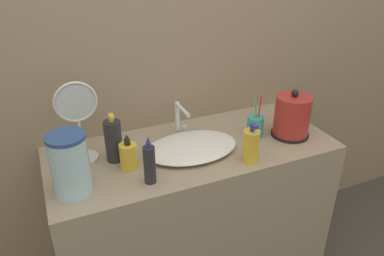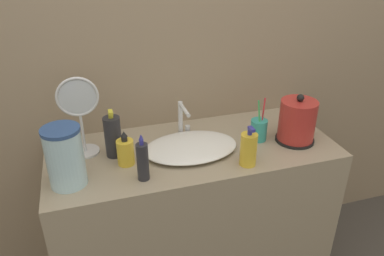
{
  "view_description": "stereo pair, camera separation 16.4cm",
  "coord_description": "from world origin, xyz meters",
  "px_view_note": "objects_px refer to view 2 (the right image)",
  "views": [
    {
      "loc": [
        -0.59,
        -1.06,
        1.67
      ],
      "look_at": [
        -0.01,
        0.27,
        0.91
      ],
      "focal_mm": 35.0,
      "sensor_mm": 36.0,
      "label": 1
    },
    {
      "loc": [
        -0.43,
        -1.12,
        1.67
      ],
      "look_at": [
        -0.01,
        0.27,
        0.91
      ],
      "focal_mm": 35.0,
      "sensor_mm": 36.0,
      "label": 2
    }
  ],
  "objects_px": {
    "electric_kettle": "(297,122)",
    "shampoo_bottle": "(143,161)",
    "mouthwash_bottle": "(126,151)",
    "hand_cream_bottle": "(113,136)",
    "vanity_mirror": "(80,112)",
    "water_pitcher": "(65,157)",
    "toothbrush_cup": "(259,130)",
    "faucet": "(183,118)",
    "lotion_bottle": "(248,149)"
  },
  "relations": [
    {
      "from": "toothbrush_cup",
      "to": "vanity_mirror",
      "type": "relative_size",
      "value": 0.61
    },
    {
      "from": "water_pitcher",
      "to": "faucet",
      "type": "bearing_deg",
      "value": 24.62
    },
    {
      "from": "electric_kettle",
      "to": "lotion_bottle",
      "type": "xyz_separation_m",
      "value": [
        -0.29,
        -0.12,
        -0.02
      ]
    },
    {
      "from": "lotion_bottle",
      "to": "vanity_mirror",
      "type": "xyz_separation_m",
      "value": [
        -0.64,
        0.3,
        0.12
      ]
    },
    {
      "from": "faucet",
      "to": "vanity_mirror",
      "type": "xyz_separation_m",
      "value": [
        -0.45,
        -0.02,
        0.1
      ]
    },
    {
      "from": "lotion_bottle",
      "to": "hand_cream_bottle",
      "type": "xyz_separation_m",
      "value": [
        -0.52,
        0.24,
        0.02
      ]
    },
    {
      "from": "faucet",
      "to": "hand_cream_bottle",
      "type": "height_order",
      "value": "hand_cream_bottle"
    },
    {
      "from": "shampoo_bottle",
      "to": "vanity_mirror",
      "type": "height_order",
      "value": "vanity_mirror"
    },
    {
      "from": "faucet",
      "to": "water_pitcher",
      "type": "relative_size",
      "value": 0.7
    },
    {
      "from": "lotion_bottle",
      "to": "hand_cream_bottle",
      "type": "distance_m",
      "value": 0.57
    },
    {
      "from": "toothbrush_cup",
      "to": "water_pitcher",
      "type": "bearing_deg",
      "value": -173.1
    },
    {
      "from": "lotion_bottle",
      "to": "hand_cream_bottle",
      "type": "relative_size",
      "value": 0.82
    },
    {
      "from": "mouthwash_bottle",
      "to": "hand_cream_bottle",
      "type": "bearing_deg",
      "value": 114.83
    },
    {
      "from": "mouthwash_bottle",
      "to": "hand_cream_bottle",
      "type": "distance_m",
      "value": 0.1
    },
    {
      "from": "hand_cream_bottle",
      "to": "vanity_mirror",
      "type": "height_order",
      "value": "vanity_mirror"
    },
    {
      "from": "shampoo_bottle",
      "to": "mouthwash_bottle",
      "type": "relative_size",
      "value": 1.3
    },
    {
      "from": "lotion_bottle",
      "to": "electric_kettle",
      "type": "bearing_deg",
      "value": 22.24
    },
    {
      "from": "shampoo_bottle",
      "to": "mouthwash_bottle",
      "type": "xyz_separation_m",
      "value": [
        -0.05,
        0.13,
        -0.02
      ]
    },
    {
      "from": "faucet",
      "to": "lotion_bottle",
      "type": "xyz_separation_m",
      "value": [
        0.19,
        -0.32,
        -0.02
      ]
    },
    {
      "from": "lotion_bottle",
      "to": "faucet",
      "type": "bearing_deg",
      "value": 121.0
    },
    {
      "from": "shampoo_bottle",
      "to": "mouthwash_bottle",
      "type": "bearing_deg",
      "value": 110.8
    },
    {
      "from": "mouthwash_bottle",
      "to": "shampoo_bottle",
      "type": "bearing_deg",
      "value": -69.2
    },
    {
      "from": "toothbrush_cup",
      "to": "hand_cream_bottle",
      "type": "bearing_deg",
      "value": 175.07
    },
    {
      "from": "electric_kettle",
      "to": "lotion_bottle",
      "type": "bearing_deg",
      "value": -157.76
    },
    {
      "from": "water_pitcher",
      "to": "shampoo_bottle",
      "type": "bearing_deg",
      "value": -10.82
    },
    {
      "from": "electric_kettle",
      "to": "toothbrush_cup",
      "type": "height_order",
      "value": "electric_kettle"
    },
    {
      "from": "faucet",
      "to": "water_pitcher",
      "type": "distance_m",
      "value": 0.58
    },
    {
      "from": "faucet",
      "to": "toothbrush_cup",
      "type": "relative_size",
      "value": 0.78
    },
    {
      "from": "vanity_mirror",
      "to": "toothbrush_cup",
      "type": "bearing_deg",
      "value": -8.49
    },
    {
      "from": "faucet",
      "to": "lotion_bottle",
      "type": "relative_size",
      "value": 0.95
    },
    {
      "from": "faucet",
      "to": "vanity_mirror",
      "type": "height_order",
      "value": "vanity_mirror"
    },
    {
      "from": "hand_cream_bottle",
      "to": "vanity_mirror",
      "type": "distance_m",
      "value": 0.17
    },
    {
      "from": "vanity_mirror",
      "to": "lotion_bottle",
      "type": "bearing_deg",
      "value": -24.74
    },
    {
      "from": "toothbrush_cup",
      "to": "hand_cream_bottle",
      "type": "xyz_separation_m",
      "value": [
        -0.66,
        0.06,
        0.04
      ]
    },
    {
      "from": "faucet",
      "to": "toothbrush_cup",
      "type": "xyz_separation_m",
      "value": [
        0.33,
        -0.14,
        -0.04
      ]
    },
    {
      "from": "faucet",
      "to": "toothbrush_cup",
      "type": "bearing_deg",
      "value": -22.79
    },
    {
      "from": "faucet",
      "to": "hand_cream_bottle",
      "type": "xyz_separation_m",
      "value": [
        -0.33,
        -0.08,
        -0.0
      ]
    },
    {
      "from": "toothbrush_cup",
      "to": "lotion_bottle",
      "type": "distance_m",
      "value": 0.23
    },
    {
      "from": "hand_cream_bottle",
      "to": "water_pitcher",
      "type": "distance_m",
      "value": 0.25
    },
    {
      "from": "vanity_mirror",
      "to": "water_pitcher",
      "type": "bearing_deg",
      "value": -108.1
    },
    {
      "from": "shampoo_bottle",
      "to": "vanity_mirror",
      "type": "bearing_deg",
      "value": 127.43
    },
    {
      "from": "mouthwash_bottle",
      "to": "vanity_mirror",
      "type": "bearing_deg",
      "value": 138.14
    },
    {
      "from": "electric_kettle",
      "to": "water_pitcher",
      "type": "height_order",
      "value": "water_pitcher"
    },
    {
      "from": "electric_kettle",
      "to": "shampoo_bottle",
      "type": "distance_m",
      "value": 0.73
    },
    {
      "from": "vanity_mirror",
      "to": "hand_cream_bottle",
      "type": "bearing_deg",
      "value": -26.21
    },
    {
      "from": "water_pitcher",
      "to": "lotion_bottle",
      "type": "bearing_deg",
      "value": -6.16
    },
    {
      "from": "shampoo_bottle",
      "to": "toothbrush_cup",
      "type": "bearing_deg",
      "value": 15.36
    },
    {
      "from": "faucet",
      "to": "hand_cream_bottle",
      "type": "relative_size",
      "value": 0.78
    },
    {
      "from": "toothbrush_cup",
      "to": "shampoo_bottle",
      "type": "distance_m",
      "value": 0.59
    },
    {
      "from": "electric_kettle",
      "to": "mouthwash_bottle",
      "type": "xyz_separation_m",
      "value": [
        -0.78,
        0.03,
        -0.04
      ]
    }
  ]
}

